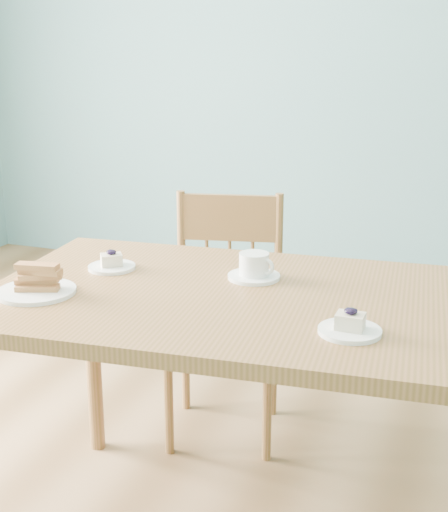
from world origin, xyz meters
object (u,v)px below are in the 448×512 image
(cheesecake_plate_far, at_px, (112,264))
(biscotti_plate, at_px, (36,284))
(cheesecake_plate_near, at_px, (350,327))
(coffee_cup, at_px, (254,268))
(dining_chair, at_px, (225,316))
(dining_table, at_px, (254,322))

(cheesecake_plate_far, distance_m, biscotti_plate, 0.28)
(cheesecake_plate_near, height_order, biscotti_plate, biscotti_plate)
(coffee_cup, bearing_deg, cheesecake_plate_far, -155.27)
(cheesecake_plate_far, bearing_deg, dining_chair, 72.17)
(cheesecake_plate_near, bearing_deg, biscotti_plate, -178.52)
(cheesecake_plate_far, height_order, biscotti_plate, biscotti_plate)
(dining_table, relative_size, cheesecake_plate_near, 10.25)
(dining_chair, xyz_separation_m, cheesecake_plate_far, (-0.17, -0.52, 0.33))
(dining_table, height_order, cheesecake_plate_near, cheesecake_plate_near)
(cheesecake_plate_near, distance_m, biscotti_plate, 0.84)
(biscotti_plate, bearing_deg, dining_table, 18.97)
(dining_chair, bearing_deg, cheesecake_plate_far, -120.87)
(dining_chair, bearing_deg, dining_table, -75.94)
(cheesecake_plate_far, bearing_deg, dining_table, -8.91)
(dining_table, xyz_separation_m, cheesecake_plate_far, (-0.47, 0.07, 0.09))
(dining_table, relative_size, dining_chair, 1.69)
(cheesecake_plate_far, bearing_deg, cheesecake_plate_near, -17.70)
(cheesecake_plate_near, bearing_deg, dining_chair, 127.83)
(dining_table, distance_m, cheesecake_plate_near, 0.35)
(dining_chair, height_order, cheesecake_plate_near, dining_chair)
(dining_chair, xyz_separation_m, cheesecake_plate_near, (0.59, -0.76, 0.33))
(dining_table, bearing_deg, cheesecake_plate_near, -35.27)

